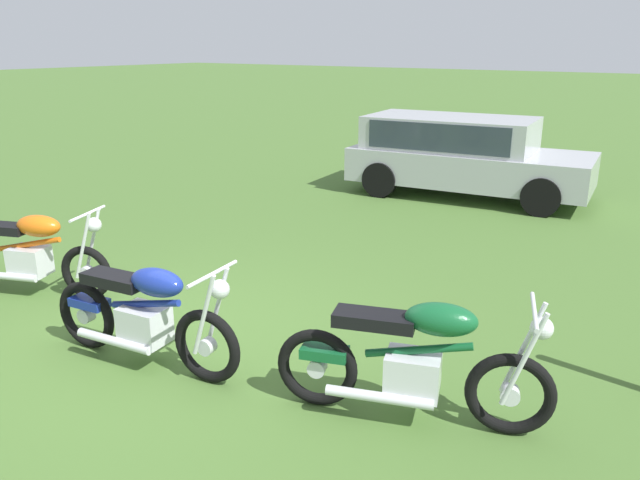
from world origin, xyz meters
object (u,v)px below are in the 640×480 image
motorcycle_orange (29,253)px  car_silver (460,150)px  motorcycle_green (414,361)px  motorcycle_blue (144,315)px

motorcycle_orange → car_silver: bearing=52.5°
car_silver → motorcycle_orange: bearing=-112.6°
motorcycle_green → motorcycle_blue: bearing=174.7°
motorcycle_orange → motorcycle_blue: bearing=-30.4°
motorcycle_green → car_silver: bearing=91.1°
motorcycle_orange → car_silver: (2.10, 7.22, 0.36)m
motorcycle_orange → car_silver: 7.53m
car_silver → motorcycle_blue: bearing=-94.5°
motorcycle_green → car_silver: 7.50m
motorcycle_orange → motorcycle_green: size_ratio=0.98×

